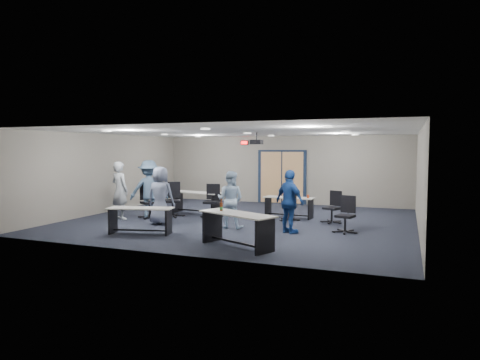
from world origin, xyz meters
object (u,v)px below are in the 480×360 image
at_px(table_front_right, 237,224).
at_px(person_navy, 290,202).
at_px(chair_back_a, 173,200).
at_px(table_front_left, 140,216).
at_px(chair_loose_right, 345,215).
at_px(chair_back_b, 212,201).
at_px(person_back, 149,189).
at_px(chair_loose_left, 150,201).
at_px(table_back_left, 196,199).
at_px(chair_back_c, 289,206).
at_px(person_lightblue, 230,200).
at_px(person_plaid, 161,196).
at_px(chair_back_d, 332,207).
at_px(person_gray, 120,191).
at_px(table_back_right, 289,204).

xyz_separation_m(table_front_right, person_navy, (0.68, 1.98, 0.30)).
bearing_deg(chair_back_a, table_front_left, -102.78).
relative_size(table_front_left, chair_loose_right, 1.83).
bearing_deg(chair_back_b, person_navy, -39.18).
bearing_deg(person_back, chair_loose_left, 137.56).
bearing_deg(table_back_left, chair_back_c, 2.48).
xyz_separation_m(table_front_left, person_navy, (3.55, 1.49, 0.36)).
bearing_deg(person_lightblue, table_front_right, 114.71).
bearing_deg(table_front_right, chair_loose_left, 170.11).
relative_size(person_plaid, person_lightblue, 1.07).
xyz_separation_m(chair_back_a, person_navy, (4.20, -1.24, 0.26)).
height_order(chair_back_d, chair_loose_left, chair_loose_left).
distance_m(table_back_left, person_plaid, 2.31).
distance_m(chair_back_a, chair_back_b, 1.26).
distance_m(table_front_left, chair_loose_right, 5.30).
height_order(chair_back_b, chair_back_c, chair_back_b).
distance_m(chair_back_c, person_gray, 5.25).
xyz_separation_m(table_front_left, person_gray, (-1.92, 1.70, 0.44)).
relative_size(person_navy, person_back, 0.90).
distance_m(chair_loose_left, chair_loose_right, 6.08).
relative_size(table_front_right, chair_loose_left, 1.83).
relative_size(table_front_left, person_back, 0.96).
distance_m(chair_back_c, person_back, 4.43).
height_order(chair_back_b, chair_back_d, chair_back_b).
xyz_separation_m(table_front_left, chair_back_c, (3.05, 3.35, 0.00)).
height_order(person_lightblue, person_back, person_back).
bearing_deg(table_front_left, chair_loose_right, 7.99).
height_order(chair_back_a, person_back, person_back).
relative_size(table_front_right, person_gray, 1.10).
bearing_deg(person_lightblue, person_gray, -2.74).
xyz_separation_m(table_back_left, table_back_right, (3.16, 0.30, -0.05)).
distance_m(chair_back_b, person_lightblue, 1.99).
relative_size(table_back_right, person_back, 0.90).
bearing_deg(chair_loose_left, person_plaid, -101.18).
relative_size(chair_back_b, person_plaid, 0.63).
height_order(table_back_left, person_navy, person_navy).
relative_size(chair_back_c, person_lightblue, 0.59).
xyz_separation_m(table_back_left, chair_loose_left, (-0.91, -1.42, 0.04)).
relative_size(chair_back_b, chair_back_d, 1.12).
relative_size(table_back_left, chair_loose_right, 1.94).
height_order(table_back_left, chair_back_c, chair_back_c).
bearing_deg(table_front_left, table_back_right, 39.40).
bearing_deg(chair_back_c, person_plaid, -157.88).
height_order(chair_loose_right, person_back, person_back).
distance_m(person_gray, person_navy, 5.47).
xyz_separation_m(chair_back_d, person_navy, (-0.77, -1.96, 0.35)).
bearing_deg(person_back, table_front_right, 113.86).
bearing_deg(chair_back_a, chair_back_d, -17.92).
bearing_deg(table_front_right, person_gray, 179.55).
distance_m(table_front_right, person_navy, 2.12).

